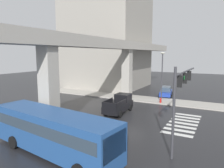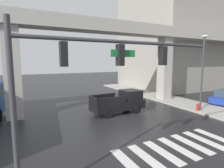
# 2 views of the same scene
# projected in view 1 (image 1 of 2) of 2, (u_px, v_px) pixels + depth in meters

# --- Properties ---
(ground_plane) EXTENTS (120.00, 120.00, 0.00)m
(ground_plane) POSITION_uv_depth(u_px,v_px,m) (134.00, 116.00, 23.79)
(ground_plane) COLOR #232326
(crosswalk_stripes) EXTENTS (7.15, 2.80, 0.01)m
(crosswalk_stripes) POSITION_uv_depth(u_px,v_px,m) (183.00, 123.00, 21.24)
(crosswalk_stripes) COLOR silver
(crosswalk_stripes) RESTS_ON ground
(elevated_overpass) EXTENTS (56.95, 2.06, 8.89)m
(elevated_overpass) POSITION_uv_depth(u_px,v_px,m) (99.00, 49.00, 24.87)
(elevated_overpass) COLOR #ADA89E
(elevated_overpass) RESTS_ON ground
(office_building) EXTENTS (14.35, 15.22, 31.65)m
(office_building) POSITION_uv_depth(u_px,v_px,m) (107.00, 11.00, 43.69)
(office_building) COLOR gray
(office_building) RESTS_ON ground
(sidewalk_east) EXTENTS (4.00, 36.00, 0.15)m
(sidewalk_east) POSITION_uv_depth(u_px,v_px,m) (144.00, 99.00, 32.41)
(sidewalk_east) COLOR #ADA89E
(sidewalk_east) RESTS_ON ground
(pickup_truck) EXTENTS (5.19, 2.28, 2.08)m
(pickup_truck) POSITION_uv_depth(u_px,v_px,m) (119.00, 104.00, 25.13)
(pickup_truck) COLOR black
(pickup_truck) RESTS_ON ground
(city_bus) EXTENTS (3.85, 11.03, 2.99)m
(city_bus) POSITION_uv_depth(u_px,v_px,m) (52.00, 130.00, 14.64)
(city_bus) COLOR #234C8C
(city_bus) RESTS_ON ground
(sedan_blue) EXTENTS (4.52, 2.44, 1.72)m
(sedan_blue) POSITION_uv_depth(u_px,v_px,m) (166.00, 92.00, 34.38)
(sedan_blue) COLOR #1E3899
(sedan_blue) RESTS_ON ground
(traffic_signal_mast) EXTENTS (8.69, 0.32, 6.20)m
(traffic_signal_mast) POSITION_uv_depth(u_px,v_px,m) (182.00, 87.00, 15.74)
(traffic_signal_mast) COLOR #38383D
(traffic_signal_mast) RESTS_ON ground
(street_lamp_near_corner) EXTENTS (0.44, 0.70, 7.24)m
(street_lamp_near_corner) POSITION_uv_depth(u_px,v_px,m) (162.00, 72.00, 29.29)
(street_lamp_near_corner) COLOR #38383D
(street_lamp_near_corner) RESTS_ON ground
(fire_hydrant) EXTENTS (0.24, 0.24, 0.85)m
(fire_hydrant) POSITION_uv_depth(u_px,v_px,m) (161.00, 101.00, 29.52)
(fire_hydrant) COLOR red
(fire_hydrant) RESTS_ON ground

